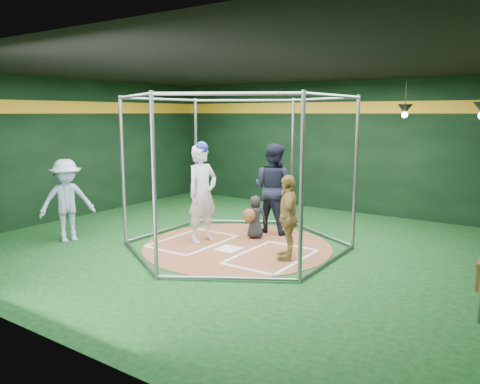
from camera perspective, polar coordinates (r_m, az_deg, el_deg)
The scene contains 12 objects.
room_shell at distance 9.19m, azimuth -0.32°, elevation 3.94°, with size 10.10×9.10×3.53m.
clay_disc at distance 9.52m, azimuth -0.34°, elevation -6.59°, with size 3.80×3.80×0.01m, color brown.
home_plate at distance 9.28m, azimuth -1.40°, elevation -6.94°, with size 0.43×0.43×0.01m, color white.
batter_box_left at distance 9.88m, azimuth -5.74°, elevation -5.96°, with size 1.17×1.77×0.01m.
batter_box_right at distance 8.83m, azimuth 3.86°, elevation -7.85°, with size 1.17×1.77×0.01m.
batting_cage at distance 9.21m, azimuth -0.35°, elevation 2.37°, with size 4.05×4.67×3.00m.
pendant_lamp_near at distance 11.52m, azimuth 19.47°, elevation 9.47°, with size 0.34×0.34×0.90m.
batter_figure at distance 9.67m, azimuth -4.61°, elevation -0.06°, with size 0.60×0.81×2.08m.
visitor_leopard at distance 8.55m, azimuth 5.86°, elevation -3.07°, with size 0.91×0.38×1.56m, color tan.
catcher_figure at distance 9.96m, azimuth 1.76°, elevation -3.02°, with size 0.53×0.62×0.92m.
umpire at distance 10.44m, azimuth 4.08°, elevation 0.47°, with size 0.97×0.75×1.99m, color black.
bystander_blue at distance 10.37m, azimuth -20.35°, elevation -0.99°, with size 1.11×0.64×1.72m, color #8EA4BC.
Camera 1 is at (5.19, -7.53, 2.67)m, focal length 35.00 mm.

